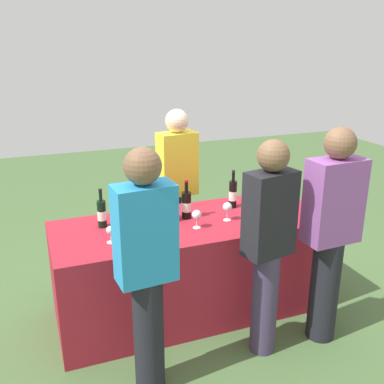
{
  "coord_description": "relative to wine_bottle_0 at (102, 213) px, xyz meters",
  "views": [
    {
      "loc": [
        -1.17,
        -3.08,
        2.18
      ],
      "look_at": [
        0.0,
        0.0,
        1.05
      ],
      "focal_mm": 41.88,
      "sensor_mm": 36.0,
      "label": 1
    }
  ],
  "objects": [
    {
      "name": "ground_plane",
      "position": [
        0.68,
        -0.15,
        -0.91
      ],
      "size": [
        12.0,
        12.0,
        0.0
      ],
      "primitive_type": "plane",
      "color": "#476638"
    },
    {
      "name": "wine_bottle_3",
      "position": [
        0.37,
        -0.04,
        0.01
      ],
      "size": [
        0.08,
        0.08,
        0.34
      ],
      "color": "black",
      "rests_on": "tasting_table"
    },
    {
      "name": "guest_1",
      "position": [
        0.98,
        -0.83,
        -0.04
      ],
      "size": [
        0.37,
        0.25,
        1.58
      ],
      "rotation": [
        0.0,
        0.0,
        0.2
      ],
      "color": "#3F3351",
      "rests_on": "ground_plane"
    },
    {
      "name": "wine_bottle_0",
      "position": [
        0.0,
        0.0,
        0.0
      ],
      "size": [
        0.07,
        0.07,
        0.31
      ],
      "color": "black",
      "rests_on": "tasting_table"
    },
    {
      "name": "server_pouring",
      "position": [
        0.81,
        0.56,
        -0.04
      ],
      "size": [
        0.37,
        0.23,
        1.59
      ],
      "rotation": [
        0.0,
        0.0,
        3.26
      ],
      "color": "black",
      "rests_on": "ground_plane"
    },
    {
      "name": "guest_0",
      "position": [
        0.11,
        -0.9,
        -0.02
      ],
      "size": [
        0.37,
        0.22,
        1.62
      ],
      "rotation": [
        0.0,
        0.0,
        0.08
      ],
      "color": "black",
      "rests_on": "ground_plane"
    },
    {
      "name": "wine_glass_3",
      "position": [
        0.67,
        -0.28,
        -0.01
      ],
      "size": [
        0.07,
        0.07,
        0.15
      ],
      "color": "silver",
      "rests_on": "tasting_table"
    },
    {
      "name": "wine_bottle_5",
      "position": [
        0.67,
        -0.06,
        0.0
      ],
      "size": [
        0.08,
        0.08,
        0.32
      ],
      "color": "black",
      "rests_on": "tasting_table"
    },
    {
      "name": "wine_bottle_7",
      "position": [
        1.45,
        -0.02,
        -0.0
      ],
      "size": [
        0.07,
        0.07,
        0.3
      ],
      "color": "black",
      "rests_on": "tasting_table"
    },
    {
      "name": "ice_bucket",
      "position": [
        1.36,
        -0.19,
        -0.0
      ],
      "size": [
        0.19,
        0.19,
        0.21
      ],
      "primitive_type": "cylinder",
      "color": "silver",
      "rests_on": "tasting_table"
    },
    {
      "name": "wine_glass_0",
      "position": [
        0.01,
        -0.31,
        -0.02
      ],
      "size": [
        0.06,
        0.06,
        0.13
      ],
      "color": "silver",
      "rests_on": "tasting_table"
    },
    {
      "name": "wine_glass_2",
      "position": [
        0.19,
        -0.26,
        -0.02
      ],
      "size": [
        0.07,
        0.07,
        0.13
      ],
      "color": "silver",
      "rests_on": "tasting_table"
    },
    {
      "name": "wine_glass_1",
      "position": [
        0.09,
        -0.22,
        -0.02
      ],
      "size": [
        0.07,
        0.07,
        0.13
      ],
      "color": "silver",
      "rests_on": "tasting_table"
    },
    {
      "name": "guest_2",
      "position": [
        1.48,
        -0.85,
        -0.02
      ],
      "size": [
        0.4,
        0.23,
        1.63
      ],
      "rotation": [
        0.0,
        0.0,
        0.05
      ],
      "color": "black",
      "rests_on": "ground_plane"
    },
    {
      "name": "tasting_table",
      "position": [
        0.68,
        -0.15,
        -0.51
      ],
      "size": [
        2.2,
        0.84,
        0.8
      ],
      "primitive_type": "cube",
      "color": "maroon",
      "rests_on": "ground_plane"
    },
    {
      "name": "wine_bottle_4",
      "position": [
        0.55,
        -0.08,
        -0.01
      ],
      "size": [
        0.08,
        0.08,
        0.3
      ],
      "color": "black",
      "rests_on": "tasting_table"
    },
    {
      "name": "wine_bottle_1",
      "position": [
        0.14,
        0.01,
        0.01
      ],
      "size": [
        0.07,
        0.07,
        0.33
      ],
      "color": "black",
      "rests_on": "tasting_table"
    },
    {
      "name": "wine_bottle_2",
      "position": [
        0.28,
        -0.02,
        0.01
      ],
      "size": [
        0.07,
        0.07,
        0.33
      ],
      "color": "black",
      "rests_on": "tasting_table"
    },
    {
      "name": "wine_bottle_6",
      "position": [
        1.13,
        0.03,
        0.01
      ],
      "size": [
        0.07,
        0.07,
        0.33
      ],
      "color": "black",
      "rests_on": "tasting_table"
    },
    {
      "name": "wine_glass_4",
      "position": [
        0.96,
        -0.22,
        -0.0
      ],
      "size": [
        0.07,
        0.07,
        0.15
      ],
      "color": "silver",
      "rests_on": "tasting_table"
    }
  ]
}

